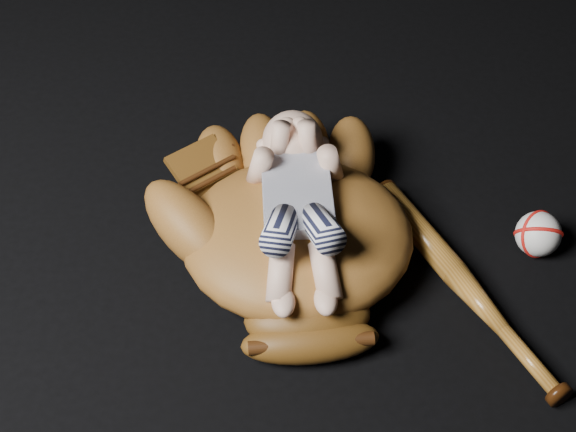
{
  "coord_description": "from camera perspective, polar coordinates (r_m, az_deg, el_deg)",
  "views": [
    {
      "loc": [
        -0.05,
        -0.74,
        1.04
      ],
      "look_at": [
        -0.03,
        0.16,
        0.08
      ],
      "focal_mm": 55.0,
      "sensor_mm": 36.0,
      "label": 1
    }
  ],
  "objects": [
    {
      "name": "baseball",
      "position": [
        1.4,
        15.88,
        -1.13
      ],
      "size": [
        0.09,
        0.09,
        0.07
      ],
      "primitive_type": "sphere",
      "rotation": [
        0.0,
        0.0,
        0.24
      ],
      "color": "white",
      "rests_on": "ground"
    },
    {
      "name": "newborn_baby",
      "position": [
        1.26,
        0.69,
        0.61
      ],
      "size": [
        0.18,
        0.36,
        0.14
      ],
      "primitive_type": null,
      "rotation": [
        0.0,
        0.0,
        0.03
      ],
      "color": "#D4A488",
      "rests_on": "baseball_glove"
    },
    {
      "name": "baseball_bat",
      "position": [
        1.33,
        11.37,
        -4.4
      ],
      "size": [
        0.24,
        0.41,
        0.04
      ],
      "primitive_type": null,
      "rotation": [
        0.0,
        0.0,
        0.47
      ],
      "color": "brown",
      "rests_on": "ground"
    },
    {
      "name": "baseball_glove",
      "position": [
        1.3,
        0.61,
        -0.84
      ],
      "size": [
        0.47,
        0.52,
        0.15
      ],
      "primitive_type": null,
      "rotation": [
        0.0,
        0.0,
        0.08
      ],
      "color": "brown",
      "rests_on": "ground"
    }
  ]
}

